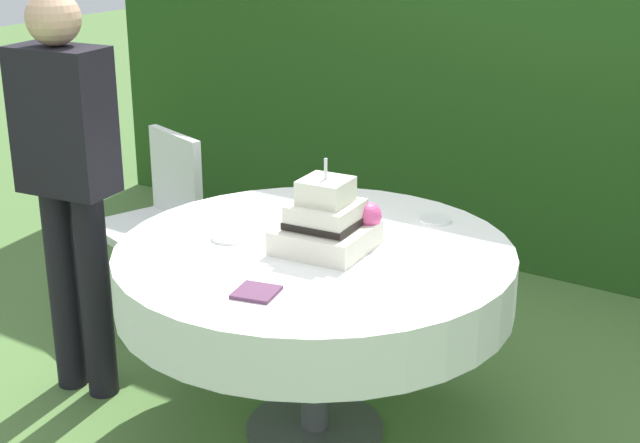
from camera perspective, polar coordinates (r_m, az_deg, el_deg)
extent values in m
plane|color=#547A3D|center=(3.59, -0.32, -12.73)|extent=(20.00, 20.00, 0.00)
cylinder|color=#4C4C51|center=(3.59, -0.32, -12.60)|extent=(0.52, 0.52, 0.02)
cylinder|color=#4C4C51|center=(3.41, -0.33, -7.68)|extent=(0.10, 0.10, 0.71)
cylinder|color=olive|center=(3.26, -0.34, -1.89)|extent=(1.39, 1.39, 0.03)
cylinder|color=white|center=(3.29, -0.34, -3.27)|extent=(1.42, 1.42, 0.20)
cube|color=silver|center=(3.23, 0.35, -1.00)|extent=(0.33, 0.33, 0.09)
cube|color=silver|center=(3.20, 0.35, 0.44)|extent=(0.24, 0.24, 0.09)
cube|color=black|center=(3.20, 0.35, -0.01)|extent=(0.25, 0.25, 0.02)
cube|color=silver|center=(3.17, 0.35, 1.90)|extent=(0.18, 0.18, 0.09)
sphere|color=#E04C8C|center=(3.25, 2.98, 0.35)|extent=(0.10, 0.10, 0.10)
cylinder|color=silver|center=(3.14, 0.35, 3.27)|extent=(0.01, 0.01, 0.07)
cylinder|color=white|center=(3.34, -5.60, -1.00)|extent=(0.13, 0.13, 0.01)
cylinder|color=white|center=(3.53, 7.13, 0.10)|extent=(0.12, 0.12, 0.01)
cube|color=#603856|center=(2.89, -3.95, -4.37)|extent=(0.15, 0.15, 0.01)
cylinder|color=white|center=(4.47, -13.37, -3.23)|extent=(0.03, 0.03, 0.45)
cylinder|color=white|center=(4.20, -11.47, -4.60)|extent=(0.03, 0.03, 0.45)
cylinder|color=white|center=(4.60, -9.79, -2.30)|extent=(0.03, 0.03, 0.45)
cylinder|color=white|center=(4.34, -7.72, -3.56)|extent=(0.03, 0.03, 0.45)
cube|color=white|center=(4.31, -10.79, -0.40)|extent=(0.50, 0.50, 0.04)
cube|color=white|center=(4.32, -8.88, 2.85)|extent=(0.39, 0.16, 0.40)
cylinder|color=black|center=(3.84, -15.52, -4.06)|extent=(0.12, 0.12, 0.85)
cylinder|color=black|center=(3.74, -13.66, -4.53)|extent=(0.12, 0.12, 0.85)
cube|color=black|center=(3.57, -15.57, 6.01)|extent=(0.38, 0.25, 0.55)
sphere|color=tan|center=(3.51, -16.14, 11.97)|extent=(0.20, 0.20, 0.20)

